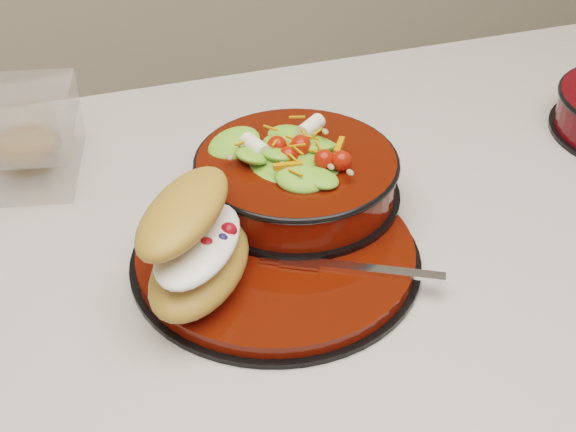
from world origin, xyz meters
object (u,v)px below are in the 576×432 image
object	(u,v)px
salad_bowl	(296,169)
fork	(356,267)
dinner_plate	(277,254)
croissant	(197,243)

from	to	relation	value
salad_bowl	fork	bearing A→B (deg)	-83.50
dinner_plate	salad_bowl	bearing A→B (deg)	58.71
salad_bowl	croissant	world-z (taller)	salad_bowl
croissant	fork	xyz separation A→B (m)	(0.15, -0.03, -0.04)
fork	salad_bowl	bearing A→B (deg)	34.67
salad_bowl	fork	distance (m)	0.14
salad_bowl	croissant	bearing A→B (deg)	-142.24
dinner_plate	salad_bowl	world-z (taller)	salad_bowl
fork	croissant	bearing A→B (deg)	105.68
salad_bowl	croissant	distance (m)	0.17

